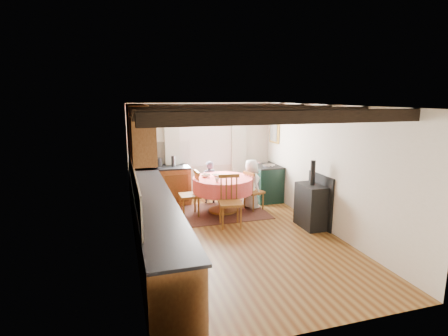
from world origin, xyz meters
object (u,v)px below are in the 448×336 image
object	(u,v)px
dining_table	(223,195)
child_right	(251,184)
cast_iron_stove	(312,194)
chair_near	(230,201)
chair_left	(189,194)
child_far	(209,182)
aga_range	(265,182)
cup	(217,180)
chair_right	(254,190)

from	to	relation	value
dining_table	child_right	size ratio (longest dim) A/B	1.16
cast_iron_stove	chair_near	bearing A→B (deg)	162.17
chair_left	child_far	bearing A→B (deg)	139.10
dining_table	chair_near	distance (m)	0.89
chair_left	child_right	distance (m)	1.49
chair_near	aga_range	bearing A→B (deg)	55.90
aga_range	chair_near	bearing A→B (deg)	-132.08
child_right	cup	size ratio (longest dim) A/B	12.44
aga_range	dining_table	bearing A→B (deg)	-152.41
dining_table	aga_range	bearing A→B (deg)	27.59
cast_iron_stove	child_far	size ratio (longest dim) A/B	1.29
cup	aga_range	bearing A→B (deg)	34.09
cast_iron_stove	child_right	world-z (taller)	cast_iron_stove
chair_right	cast_iron_stove	size ratio (longest dim) A/B	0.67
aga_range	child_right	bearing A→B (deg)	-136.28
chair_left	child_right	world-z (taller)	child_right
dining_table	child_far	bearing A→B (deg)	98.63
cast_iron_stove	child_far	bearing A→B (deg)	125.88
chair_right	child_right	bearing A→B (deg)	-13.10
chair_near	chair_right	xyz separation A→B (m)	(0.84, 0.87, -0.07)
chair_near	cast_iron_stove	world-z (taller)	cast_iron_stove
dining_table	child_far	size ratio (longest dim) A/B	1.27
chair_left	chair_near	bearing A→B (deg)	36.46
chair_near	child_far	size ratio (longest dim) A/B	0.99
chair_near	cast_iron_stove	distance (m)	1.60
child_far	cup	xyz separation A→B (m)	(-0.11, -1.11, 0.32)
child_right	chair_right	bearing A→B (deg)	175.57
chair_right	child_far	bearing A→B (deg)	29.14
chair_near	chair_left	distance (m)	1.08
cast_iron_stove	child_right	distance (m)	1.64
dining_table	chair_near	bearing A→B (deg)	-96.51
cast_iron_stove	child_right	size ratio (longest dim) A/B	1.17
dining_table	chair_right	xyz separation A→B (m)	(0.74, -0.01, 0.05)
child_far	child_right	distance (m)	1.05
chair_left	cast_iron_stove	world-z (taller)	cast_iron_stove
child_right	cup	distance (m)	1.10
aga_range	child_right	world-z (taller)	child_right
chair_near	chair_left	world-z (taller)	chair_near
chair_right	chair_left	bearing A→B (deg)	71.09
aga_range	cast_iron_stove	xyz separation A→B (m)	(0.11, -2.04, 0.22)
cast_iron_stove	cup	world-z (taller)	cast_iron_stove
chair_near	chair_left	xyz separation A→B (m)	(-0.66, 0.86, -0.02)
cast_iron_stove	chair_right	bearing A→B (deg)	116.46
chair_right	cast_iron_stove	xyz separation A→B (m)	(0.67, -1.35, 0.22)
chair_near	cup	distance (m)	0.62
cast_iron_stove	child_far	distance (m)	2.61
chair_right	chair_near	bearing A→B (deg)	116.65
cast_iron_stove	child_right	bearing A→B (deg)	114.82
chair_near	chair_right	size ratio (longest dim) A/B	1.15
aga_range	child_far	xyz separation A→B (m)	(-1.42, 0.07, 0.07)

